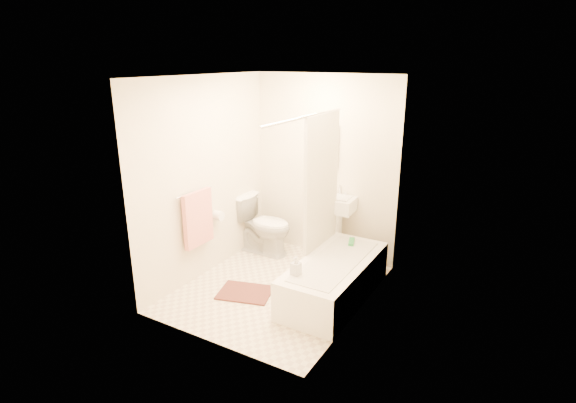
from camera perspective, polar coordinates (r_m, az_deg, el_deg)
The scene contains 17 objects.
floor at distance 5.36m, azimuth -1.37°, elevation -10.95°, with size 2.40×2.40×0.00m, color beige.
ceiling at distance 4.70m, azimuth -1.59°, elevation 15.63°, with size 2.40×2.40×0.00m, color white.
wall_back at distance 5.91m, azimuth 4.65°, elevation 4.29°, with size 2.00×0.02×2.40m, color beige.
wall_left at distance 5.47m, azimuth -10.45°, elevation 2.92°, with size 0.02×2.40×2.40m, color beige.
wall_right at distance 4.47m, azimuth 9.50°, elevation -0.39°, with size 0.02×2.40×2.40m, color beige.
mirror at distance 5.83m, azimuth 4.63°, elevation 7.12°, with size 0.40×0.03×0.55m, color white.
curtain_rod at distance 4.67m, azimuth 2.30°, elevation 10.69°, with size 0.03×0.03×1.70m, color silver.
shower_curtain at distance 5.17m, azimuth 4.27°, elevation 2.54°, with size 0.04×0.80×1.55m, color silver.
towel_bar at distance 5.29m, azimuth -11.80°, elevation 1.20°, with size 0.02×0.02×0.60m, color silver.
towel at distance 5.37m, azimuth -11.35°, elevation -2.12°, with size 0.06×0.45×0.66m, color #CC7266.
toilet_paper at distance 5.66m, azimuth -8.84°, elevation -1.79°, with size 0.12×0.12×0.11m, color white.
toilet at distance 6.15m, azimuth -3.10°, elevation -3.00°, with size 0.45×0.80×0.79m, color white.
sink at distance 5.91m, azimuth 6.07°, elevation -3.11°, with size 0.49×0.39×0.96m, color white, non-canonical shape.
bathtub at distance 5.11m, azimuth 5.93°, elevation -9.77°, with size 0.69×1.57×0.44m, color white, non-canonical shape.
bath_mat at distance 5.27m, azimuth -5.45°, elevation -11.43°, with size 0.59×0.44×0.02m, color #532D23.
soap_bottle at distance 4.64m, azimuth 1.00°, elevation -8.19°, with size 0.09×0.09×0.20m, color silver.
scrub_brush at distance 5.47m, azimuth 8.06°, elevation -5.12°, with size 0.06×0.21×0.04m, color green.
Camera 1 is at (2.47, -3.99, 2.58)m, focal length 28.00 mm.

